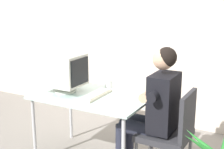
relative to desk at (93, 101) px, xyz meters
name	(u,v)px	position (x,y,z in m)	size (l,w,h in m)	color
wall_back	(168,14)	(0.30, 1.40, 0.83)	(8.00, 0.10, 3.00)	beige
desk	(93,101)	(0.00, 0.00, 0.00)	(1.18, 0.78, 0.74)	#B7B7BC
crt_monitor	(65,70)	(-0.32, -0.03, 0.30)	(0.40, 0.36, 0.41)	silver
keyboard	(96,95)	(0.05, -0.02, 0.08)	(0.15, 0.46, 0.03)	beige
office_chair	(172,130)	(0.86, 0.03, -0.16)	(0.47, 0.47, 0.90)	#4C4C51
person_seated	(153,107)	(0.67, 0.03, 0.04)	(0.69, 0.56, 1.30)	black
desk_mug	(109,84)	(0.02, 0.31, 0.11)	(0.08, 0.09, 0.09)	white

